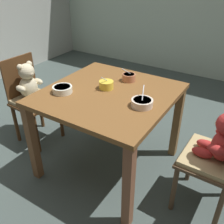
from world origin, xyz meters
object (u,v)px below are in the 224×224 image
object	(u,v)px
porridge_bowl_terracotta_far_center	(129,77)
porridge_bowl_cream_near_right	(142,103)
teddy_chair_near_left	(31,92)
porridge_bowl_yellow_center	(106,85)
porridge_bowl_white_near_left	(62,89)
dining_table	(109,104)
teddy_chair_near_right	(219,149)

from	to	relation	value
porridge_bowl_terracotta_far_center	porridge_bowl_cream_near_right	xyz separation A→B (m)	(0.29, -0.34, -0.00)
teddy_chair_near_left	porridge_bowl_cream_near_right	size ratio (longest dim) A/B	5.35
porridge_bowl_yellow_center	porridge_bowl_white_near_left	distance (m)	0.34
porridge_bowl_terracotta_far_center	porridge_bowl_cream_near_right	distance (m)	0.45
dining_table	porridge_bowl_cream_near_right	bearing A→B (deg)	-11.19
teddy_chair_near_right	teddy_chair_near_left	distance (m)	1.73
teddy_chair_near_right	porridge_bowl_terracotta_far_center	world-z (taller)	teddy_chair_near_right
dining_table	porridge_bowl_cream_near_right	distance (m)	0.35
teddy_chair_near_left	porridge_bowl_white_near_left	bearing A→B (deg)	-11.71
porridge_bowl_cream_near_right	dining_table	bearing A→B (deg)	168.81
teddy_chair_near_left	porridge_bowl_terracotta_far_center	xyz separation A→B (m)	(0.89, 0.32, 0.24)
dining_table	teddy_chair_near_left	bearing A→B (deg)	-177.21
porridge_bowl_terracotta_far_center	porridge_bowl_yellow_center	bearing A→B (deg)	-108.63
teddy_chair_near_left	porridge_bowl_white_near_left	world-z (taller)	teddy_chair_near_left
porridge_bowl_cream_near_right	teddy_chair_near_right	bearing A→B (deg)	7.39
teddy_chair_near_right	porridge_bowl_white_near_left	size ratio (longest dim) A/B	5.97
porridge_bowl_terracotta_far_center	porridge_bowl_cream_near_right	bearing A→B (deg)	-49.16
teddy_chair_near_right	porridge_bowl_yellow_center	xyz separation A→B (m)	(-0.92, 0.04, 0.23)
teddy_chair_near_left	porridge_bowl_yellow_center	xyz separation A→B (m)	(0.82, 0.09, 0.24)
dining_table	porridge_bowl_yellow_center	size ratio (longest dim) A/B	8.06
porridge_bowl_yellow_center	porridge_bowl_cream_near_right	distance (m)	0.38
teddy_chair_near_left	porridge_bowl_white_near_left	size ratio (longest dim) A/B	5.58
teddy_chair_near_left	porridge_bowl_yellow_center	size ratio (longest dim) A/B	6.91
teddy_chair_near_left	teddy_chair_near_right	bearing A→B (deg)	4.85
porridge_bowl_terracotta_far_center	dining_table	bearing A→B (deg)	-95.68
porridge_bowl_terracotta_far_center	porridge_bowl_yellow_center	distance (m)	0.24
porridge_bowl_terracotta_far_center	porridge_bowl_cream_near_right	size ratio (longest dim) A/B	0.74
dining_table	porridge_bowl_white_near_left	xyz separation A→B (m)	(-0.30, -0.19, 0.13)
teddy_chair_near_left	porridge_bowl_terracotta_far_center	bearing A→B (deg)	22.68
teddy_chair_near_left	porridge_bowl_yellow_center	bearing A→B (deg)	9.26
porridge_bowl_yellow_center	porridge_bowl_white_near_left	bearing A→B (deg)	-136.32
teddy_chair_near_right	teddy_chair_near_left	xyz separation A→B (m)	(-1.73, -0.05, -0.01)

